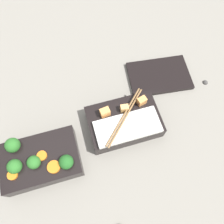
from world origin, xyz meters
The scene contains 5 objects.
ground_plane centered at (0.00, 0.00, 0.00)m, with size 3.00×3.00×0.00m, color gray.
bento_tray_vegetable centered at (-0.13, -0.03, 0.03)m, with size 0.20×0.14×0.08m.
bento_tray_rice centered at (0.12, 0.01, 0.03)m, with size 0.20×0.15×0.08m.
bento_lid centered at (0.29, 0.15, 0.01)m, with size 0.20×0.13×0.01m, color black.
pebble_3 centered at (0.43, 0.08, 0.00)m, with size 0.02×0.02×0.02m, color #474442.
Camera 1 is at (0.02, -0.20, 0.62)m, focal length 35.00 mm.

